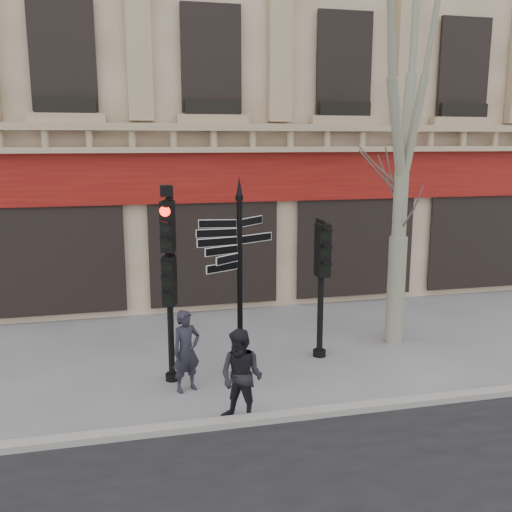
# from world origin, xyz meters

# --- Properties ---
(ground) EXTENTS (80.00, 80.00, 0.00)m
(ground) POSITION_xyz_m (0.00, 0.00, 0.00)
(ground) COLOR slate
(ground) RESTS_ON ground
(kerb) EXTENTS (80.00, 0.25, 0.12)m
(kerb) POSITION_xyz_m (0.00, -1.40, 0.06)
(kerb) COLOR gray
(kerb) RESTS_ON ground
(building) EXTENTS (28.00, 15.52, 18.00)m
(building) POSITION_xyz_m (0.00, 12.48, 8.99)
(building) COLOR tan
(building) RESTS_ON ground
(fingerpost) EXTENTS (2.02, 2.02, 3.89)m
(fingerpost) POSITION_xyz_m (-0.20, 0.50, 2.61)
(fingerpost) COLOR black
(fingerpost) RESTS_ON ground
(traffic_signal_main) EXTENTS (0.49, 0.42, 3.74)m
(traffic_signal_main) POSITION_xyz_m (-1.51, 0.62, 2.36)
(traffic_signal_main) COLOR black
(traffic_signal_main) RESTS_ON ground
(traffic_signal_secondary) EXTENTS (0.48, 0.35, 2.86)m
(traffic_signal_secondary) POSITION_xyz_m (1.66, 1.16, 2.00)
(traffic_signal_secondary) COLOR black
(traffic_signal_secondary) RESTS_ON ground
(plane_tree) EXTENTS (3.56, 3.56, 9.44)m
(plane_tree) POSITION_xyz_m (3.61, 1.60, 6.63)
(plane_tree) COLOR gray
(plane_tree) RESTS_ON ground
(pedestrian_a) EXTENTS (0.66, 0.56, 1.53)m
(pedestrian_a) POSITION_xyz_m (-1.28, 0.10, 0.76)
(pedestrian_a) COLOR black
(pedestrian_a) RESTS_ON ground
(pedestrian_b) EXTENTS (0.97, 0.94, 1.57)m
(pedestrian_b) POSITION_xyz_m (-0.55, -1.30, 0.78)
(pedestrian_b) COLOR black
(pedestrian_b) RESTS_ON ground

